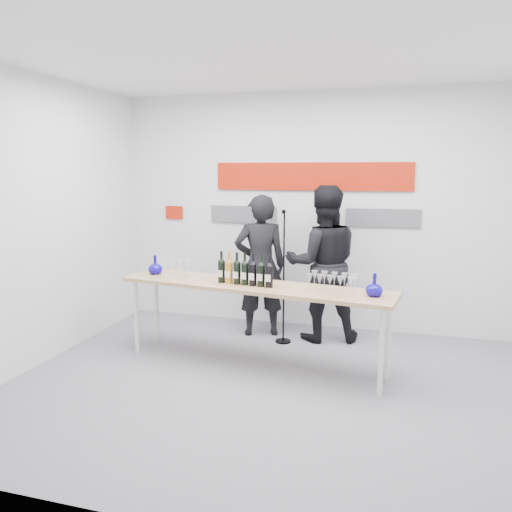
# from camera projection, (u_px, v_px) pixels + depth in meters

# --- Properties ---
(ground) EXTENTS (5.00, 5.00, 0.00)m
(ground) POSITION_uv_depth(u_px,v_px,m) (272.00, 386.00, 4.75)
(ground) COLOR slate
(ground) RESTS_ON ground
(back_wall) EXTENTS (5.00, 0.04, 3.00)m
(back_wall) POSITION_uv_depth(u_px,v_px,m) (311.00, 212.00, 6.38)
(back_wall) COLOR silver
(back_wall) RESTS_ON ground
(signage) EXTENTS (3.38, 0.02, 0.79)m
(signage) POSITION_uv_depth(u_px,v_px,m) (307.00, 188.00, 6.32)
(signage) COLOR #B11B07
(signage) RESTS_ON back_wall
(tasting_table) EXTENTS (2.95, 0.98, 0.87)m
(tasting_table) POSITION_uv_depth(u_px,v_px,m) (253.00, 291.00, 5.14)
(tasting_table) COLOR tan
(tasting_table) RESTS_ON ground
(wine_bottles) EXTENTS (0.62, 0.16, 0.33)m
(wine_bottles) POSITION_uv_depth(u_px,v_px,m) (245.00, 269.00, 5.08)
(wine_bottles) COLOR black
(wine_bottles) RESTS_ON tasting_table
(decanter_left) EXTENTS (0.16, 0.16, 0.21)m
(decanter_left) POSITION_uv_depth(u_px,v_px,m) (155.00, 265.00, 5.62)
(decanter_left) COLOR #0F078C
(decanter_left) RESTS_ON tasting_table
(decanter_right) EXTENTS (0.16, 0.16, 0.21)m
(decanter_right) POSITION_uv_depth(u_px,v_px,m) (374.00, 285.00, 4.63)
(decanter_right) COLOR #0F078C
(decanter_right) RESTS_ON tasting_table
(glasses_left) EXTENTS (0.28, 0.25, 0.18)m
(glasses_left) POSITION_uv_depth(u_px,v_px,m) (176.00, 268.00, 5.49)
(glasses_left) COLOR silver
(glasses_left) RESTS_ON tasting_table
(glasses_right) EXTENTS (0.48, 0.28, 0.18)m
(glasses_right) POSITION_uv_depth(u_px,v_px,m) (332.00, 283.00, 4.78)
(glasses_right) COLOR silver
(glasses_right) RESTS_ON tasting_table
(presenter_left) EXTENTS (0.74, 0.62, 1.74)m
(presenter_left) POSITION_uv_depth(u_px,v_px,m) (260.00, 266.00, 6.11)
(presenter_left) COLOR black
(presenter_left) RESTS_ON ground
(presenter_right) EXTENTS (1.06, 0.93, 1.86)m
(presenter_right) POSITION_uv_depth(u_px,v_px,m) (323.00, 264.00, 5.93)
(presenter_right) COLOR black
(presenter_right) RESTS_ON ground
(mic_stand) EXTENTS (0.18, 0.18, 1.59)m
(mic_stand) POSITION_uv_depth(u_px,v_px,m) (283.00, 303.00, 5.88)
(mic_stand) COLOR black
(mic_stand) RESTS_ON ground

